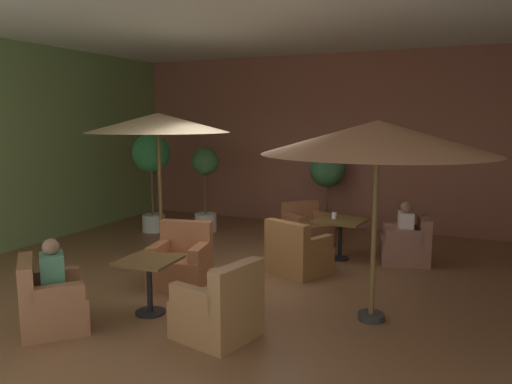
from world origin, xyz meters
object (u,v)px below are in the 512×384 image
armchair_front_left_south (407,245)px  cafe_table_front_right (149,272)px  armchair_front_left_east (297,254)px  patron_by_window (406,223)px  patio_umbrella_center_beige (158,123)px  patron_blue_shirt (52,270)px  armchair_front_right_north (50,303)px  armchair_front_left_north (306,229)px  potted_tree_mid_left (327,175)px  iced_drink_cup (334,215)px  armchair_front_right_east (219,310)px  patio_umbrella_tall_red (377,138)px  armchair_front_right_south (181,262)px  potted_tree_mid_right (152,163)px  potted_tree_left_corner (205,180)px  cafe_table_front_left (341,226)px

armchair_front_left_south → cafe_table_front_right: (-2.61, -3.60, 0.23)m
armchair_front_left_east → patron_by_window: 1.98m
patio_umbrella_center_beige → patron_blue_shirt: bearing=-76.7°
cafe_table_front_right → armchair_front_right_north: (-0.76, -0.85, -0.22)m
armchair_front_left_north → armchair_front_left_south: 1.99m
potted_tree_mid_left → iced_drink_cup: 2.10m
armchair_front_left_east → patron_by_window: bearing=41.8°
armchair_front_right_east → patio_umbrella_tall_red: bearing=39.8°
armchair_front_left_south → cafe_table_front_right: bearing=-125.9°
cafe_table_front_right → armchair_front_right_south: bearing=103.2°
armchair_front_left_north → armchair_front_left_south: armchair_front_left_north is taller
patron_blue_shirt → armchair_front_right_north: bearing=-131.7°
armchair_front_right_south → patio_umbrella_center_beige: bearing=134.8°
potted_tree_mid_left → patron_by_window: potted_tree_mid_left is taller
armchair_front_left_east → armchair_front_right_east: size_ratio=1.10×
patio_umbrella_tall_red → potted_tree_mid_right: 6.00m
armchair_front_right_south → potted_tree_mid_right: (-2.43, 2.64, 1.16)m
armchair_front_left_east → patron_blue_shirt: size_ratio=1.58×
armchair_front_right_east → patio_umbrella_tall_red: size_ratio=0.34×
armchair_front_right_east → potted_tree_mid_left: potted_tree_mid_left is taller
patio_umbrella_tall_red → armchair_front_right_north: bearing=-151.6°
armchair_front_left_east → potted_tree_mid_left: bearing=97.9°
armchair_front_left_east → armchair_front_left_south: bearing=41.2°
cafe_table_front_right → armchair_front_right_east: size_ratio=0.77×
armchair_front_right_north → patron_blue_shirt: bearing=48.3°
armchair_front_right_east → patio_umbrella_tall_red: patio_umbrella_tall_red is taller
armchair_front_right_south → potted_tree_left_corner: 3.49m
iced_drink_cup → patio_umbrella_tall_red: bearing=-64.6°
armchair_front_right_south → potted_tree_mid_left: potted_tree_mid_left is taller
patio_umbrella_center_beige → patron_blue_shirt: (0.75, -3.17, -1.63)m
cafe_table_front_left → armchair_front_right_south: (-1.79, -2.22, -0.26)m
cafe_table_front_left → potted_tree_mid_left: 2.21m
cafe_table_front_right → iced_drink_cup: 3.65m
cafe_table_front_right → patron_by_window: bearing=54.4°
armchair_front_left_north → patron_blue_shirt: size_ratio=1.62×
cafe_table_front_right → patron_blue_shirt: bearing=-131.7°
armchair_front_left_east → iced_drink_cup: 1.19m
potted_tree_mid_right → patron_by_window: size_ratio=3.27×
armchair_front_right_east → armchair_front_left_north: bearing=96.0°
potted_tree_left_corner → armchair_front_right_south: bearing=-65.7°
armchair_front_left_south → cafe_table_front_right: 4.45m
armchair_front_right_north → armchair_front_left_north: bearing=73.8°
armchair_front_left_south → patio_umbrella_tall_red: 3.27m
armchair_front_right_south → iced_drink_cup: 2.83m
armchair_front_left_north → armchair_front_right_south: size_ratio=1.12×
patio_umbrella_center_beige → potted_tree_mid_left: size_ratio=1.47×
cafe_table_front_right → patron_blue_shirt: 1.12m
patio_umbrella_center_beige → armchair_front_left_south: bearing=17.0°
armchair_front_right_east → patron_blue_shirt: size_ratio=1.44×
cafe_table_front_right → armchair_front_right_south: (-0.26, 1.12, -0.21)m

